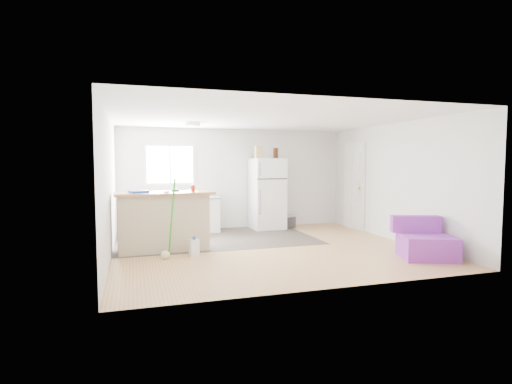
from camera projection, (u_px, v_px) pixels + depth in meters
The scene contains 19 objects.
room at pixel (268, 184), 7.34m from camera, with size 5.51×5.01×2.41m.
vinyl_zone at pixel (216, 238), 8.40m from camera, with size 4.05×2.50×0.00m, color #2D2722.
window at pixel (170, 165), 9.23m from camera, with size 1.18×0.06×0.98m.
interior_door at pixel (354, 187), 9.63m from camera, with size 0.11×0.92×2.10m.
ceiling_fixture at pixel (193, 125), 8.05m from camera, with size 0.30×0.30×0.07m, color white.
kitchen_cabinets at pixel (181, 214), 9.11m from camera, with size 1.85×0.71×1.07m.
peninsula at pixel (164, 221), 7.21m from camera, with size 1.77×0.77×1.07m.
refrigerator at pixel (267, 194), 9.60m from camera, with size 0.77×0.74×1.69m.
cooler at pixel (286, 221), 9.77m from camera, with size 0.50×0.41×0.33m.
purple_seat at pixel (425, 243), 6.68m from camera, with size 1.05×1.05×0.68m.
cleaner_jug at pixel (194, 247), 6.82m from camera, with size 0.17×0.14×0.34m.
mop at pixel (167, 245), 6.64m from camera, with size 0.26×0.37×1.35m.
red_cup at pixel (193, 188), 7.32m from camera, with size 0.08×0.08×0.12m, color red.
blue_tray at pixel (139, 192), 6.98m from camera, with size 0.30×0.22×0.04m, color #1337B9.
tool_a at pixel (175, 191), 7.34m from camera, with size 0.14×0.05×0.03m, color black.
tool_b at pixel (166, 192), 7.05m from camera, with size 0.10×0.04×0.03m, color black.
cardboard_box at pixel (259, 152), 9.42m from camera, with size 0.20×0.10×0.30m, color tan.
bottle_left at pixel (275, 153), 9.53m from camera, with size 0.07×0.07×0.25m, color #331809.
bottle_right at pixel (277, 153), 9.55m from camera, with size 0.07×0.07×0.25m, color #331809.
Camera 1 is at (-2.37, -6.94, 1.59)m, focal length 28.00 mm.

